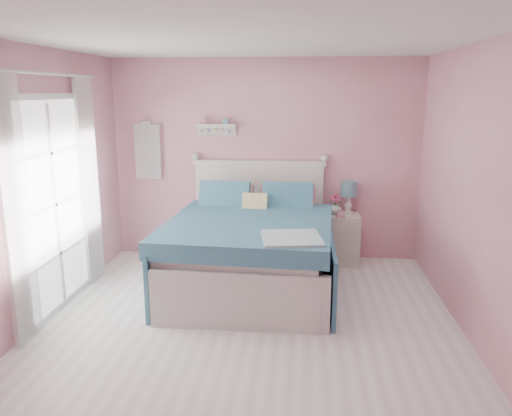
% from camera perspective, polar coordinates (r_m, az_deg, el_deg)
% --- Properties ---
extents(floor, '(4.50, 4.50, 0.00)m').
position_cam_1_polar(floor, '(4.79, -1.06, -13.89)').
color(floor, silver).
rests_on(floor, ground).
extents(room_shell, '(4.50, 4.50, 4.50)m').
position_cam_1_polar(room_shell, '(4.30, -1.15, 5.25)').
color(room_shell, '#C77E83').
rests_on(room_shell, floor).
extents(bed, '(1.87, 2.29, 1.30)m').
position_cam_1_polar(bed, '(5.67, -0.58, -4.83)').
color(bed, silver).
rests_on(bed, floor).
extents(nightstand, '(0.45, 0.44, 0.64)m').
position_cam_1_polar(nightstand, '(6.54, 9.71, -3.49)').
color(nightstand, beige).
rests_on(nightstand, floor).
extents(table_lamp, '(0.20, 0.20, 0.41)m').
position_cam_1_polar(table_lamp, '(6.50, 10.54, 1.90)').
color(table_lamp, white).
rests_on(table_lamp, nightstand).
extents(vase, '(0.20, 0.20, 0.17)m').
position_cam_1_polar(vase, '(6.44, 9.03, 0.03)').
color(vase, silver).
rests_on(vase, nightstand).
extents(teacup, '(0.14, 0.14, 0.09)m').
position_cam_1_polar(teacup, '(6.30, 9.64, -0.69)').
color(teacup, '#D18C9F').
rests_on(teacup, nightstand).
extents(roses, '(0.14, 0.11, 0.12)m').
position_cam_1_polar(roses, '(6.41, 9.05, 1.07)').
color(roses, '#C54376').
rests_on(roses, vase).
extents(wall_shelf, '(0.50, 0.15, 0.25)m').
position_cam_1_polar(wall_shelf, '(6.53, -4.54, 9.25)').
color(wall_shelf, silver).
rests_on(wall_shelf, room_shell).
extents(hanging_dress, '(0.34, 0.03, 0.72)m').
position_cam_1_polar(hanging_dress, '(6.77, -12.27, 6.29)').
color(hanging_dress, white).
rests_on(hanging_dress, room_shell).
extents(french_door, '(0.04, 1.32, 2.16)m').
position_cam_1_polar(french_door, '(5.35, -22.06, 0.32)').
color(french_door, silver).
rests_on(french_door, floor).
extents(curtain_near, '(0.04, 0.40, 2.32)m').
position_cam_1_polar(curtain_near, '(4.68, -25.72, -0.46)').
color(curtain_near, white).
rests_on(curtain_near, floor).
extents(curtain_far, '(0.04, 0.40, 2.32)m').
position_cam_1_polar(curtain_far, '(5.97, -18.51, 2.88)').
color(curtain_far, white).
rests_on(curtain_far, floor).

